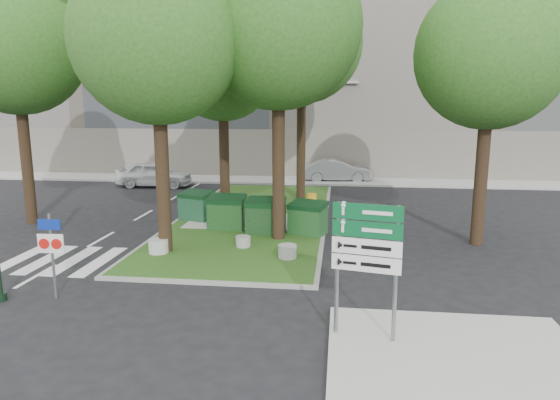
# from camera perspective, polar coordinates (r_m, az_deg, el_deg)

# --- Properties ---
(ground) EXTENTS (120.00, 120.00, 0.00)m
(ground) POSITION_cam_1_polar(r_m,az_deg,el_deg) (14.29, -10.54, -9.28)
(ground) COLOR black
(ground) RESTS_ON ground
(median_island) EXTENTS (6.00, 16.00, 0.12)m
(median_island) POSITION_cam_1_polar(r_m,az_deg,el_deg) (21.63, -2.97, -1.95)
(median_island) COLOR #1F4814
(median_island) RESTS_ON ground
(median_kerb) EXTENTS (6.30, 16.30, 0.10)m
(median_kerb) POSITION_cam_1_polar(r_m,az_deg,el_deg) (21.64, -2.97, -1.98)
(median_kerb) COLOR gray
(median_kerb) RESTS_ON ground
(sidewalk_corner) EXTENTS (5.00, 4.00, 0.12)m
(sidewalk_corner) POSITION_cam_1_polar(r_m,az_deg,el_deg) (10.72, 19.63, -16.58)
(sidewalk_corner) COLOR #999993
(sidewalk_corner) RESTS_ON ground
(building_sidewalk) EXTENTS (42.00, 3.00, 0.12)m
(building_sidewalk) POSITION_cam_1_polar(r_m,az_deg,el_deg) (31.91, -0.64, 2.28)
(building_sidewalk) COLOR #999993
(building_sidewalk) RESTS_ON ground
(zebra_crossing) EXTENTS (5.00, 3.00, 0.01)m
(zebra_crossing) POSITION_cam_1_polar(r_m,az_deg,el_deg) (17.03, -21.22, -6.50)
(zebra_crossing) COLOR silver
(zebra_crossing) RESTS_ON ground
(apartment_building) EXTENTS (41.00, 12.00, 16.00)m
(apartment_building) POSITION_cam_1_polar(r_m,az_deg,el_deg) (39.11, 0.83, 15.56)
(apartment_building) COLOR #C3AB92
(apartment_building) RESTS_ON ground
(tree_median_near_left) EXTENTS (5.20, 5.20, 10.53)m
(tree_median_near_left) POSITION_cam_1_polar(r_m,az_deg,el_deg) (16.48, -13.65, 19.12)
(tree_median_near_left) COLOR black
(tree_median_near_left) RESTS_ON ground
(tree_median_near_right) EXTENTS (5.60, 5.60, 11.46)m
(tree_median_near_right) POSITION_cam_1_polar(r_m,az_deg,el_deg) (17.71, 0.14, 21.01)
(tree_median_near_right) COLOR black
(tree_median_near_right) RESTS_ON ground
(tree_median_mid) EXTENTS (4.80, 4.80, 9.99)m
(tree_median_mid) POSITION_cam_1_polar(r_m,az_deg,el_deg) (22.50, -6.37, 16.23)
(tree_median_mid) COLOR black
(tree_median_mid) RESTS_ON ground
(tree_median_far) EXTENTS (5.80, 5.80, 11.93)m
(tree_median_far) POSITION_cam_1_polar(r_m,az_deg,el_deg) (25.13, 2.75, 18.81)
(tree_median_far) COLOR black
(tree_median_far) RESTS_ON ground
(tree_street_left) EXTENTS (5.40, 5.40, 11.00)m
(tree_street_left) POSITION_cam_1_polar(r_m,az_deg,el_deg) (22.79, -27.86, 16.70)
(tree_street_left) COLOR black
(tree_street_left) RESTS_ON ground
(tree_street_right) EXTENTS (5.00, 5.00, 10.06)m
(tree_street_right) POSITION_cam_1_polar(r_m,az_deg,el_deg) (18.61, 23.28, 16.55)
(tree_street_right) COLOR black
(tree_street_right) RESTS_ON ground
(dumpster_a) EXTENTS (1.55, 1.30, 1.22)m
(dumpster_a) POSITION_cam_1_polar(r_m,az_deg,el_deg) (21.08, -9.53, -0.63)
(dumpster_a) COLOR #0F391F
(dumpster_a) RESTS_ON median_island
(dumpster_b) EXTENTS (1.43, 1.02, 1.31)m
(dumpster_b) POSITION_cam_1_polar(r_m,az_deg,el_deg) (19.44, -6.08, -1.40)
(dumpster_b) COLOR #103711
(dumpster_b) RESTS_ON median_island
(dumpster_c) EXTENTS (1.48, 1.08, 1.33)m
(dumpster_c) POSITION_cam_1_polar(r_m,az_deg,el_deg) (18.64, -1.64, -1.85)
(dumpster_c) COLOR black
(dumpster_c) RESTS_ON median_island
(dumpster_d) EXTENTS (1.56, 1.33, 1.23)m
(dumpster_d) POSITION_cam_1_polar(r_m,az_deg,el_deg) (18.56, 3.19, -2.08)
(dumpster_d) COLOR #144116
(dumpster_d) RESTS_ON median_island
(bollard_left) EXTENTS (0.63, 0.63, 0.45)m
(bollard_left) POSITION_cam_1_polar(r_m,az_deg,el_deg) (16.75, -13.73, -5.13)
(bollard_left) COLOR #A8A8A3
(bollard_left) RESTS_ON median_island
(bollard_right) EXTENTS (0.58, 0.58, 0.41)m
(bollard_right) POSITION_cam_1_polar(r_m,az_deg,el_deg) (15.77, 0.84, -5.89)
(bollard_right) COLOR gray
(bollard_right) RESTS_ON median_island
(bollard_mid) EXTENTS (0.50, 0.50, 0.36)m
(bollard_mid) POSITION_cam_1_polar(r_m,az_deg,el_deg) (17.02, -4.23, -4.73)
(bollard_mid) COLOR gray
(bollard_mid) RESTS_ON median_island
(litter_bin) EXTENTS (0.45, 0.45, 0.79)m
(litter_bin) POSITION_cam_1_polar(r_m,az_deg,el_deg) (22.49, 3.62, -0.27)
(litter_bin) COLOR gold
(litter_bin) RESTS_ON median_island
(traffic_sign_pole) EXTENTS (0.67, 0.07, 2.22)m
(traffic_sign_pole) POSITION_cam_1_polar(r_m,az_deg,el_deg) (13.77, -24.66, -4.68)
(traffic_sign_pole) COLOR slate
(traffic_sign_pole) RESTS_ON ground
(directional_sign) EXTENTS (1.39, 0.35, 2.83)m
(directional_sign) POSITION_cam_1_polar(r_m,az_deg,el_deg) (10.27, 9.88, -5.63)
(directional_sign) COLOR slate
(directional_sign) RESTS_ON sidewalk_corner
(car_white) EXTENTS (4.47, 1.90, 1.51)m
(car_white) POSITION_cam_1_polar(r_m,az_deg,el_deg) (30.60, -14.18, 2.88)
(car_white) COLOR silver
(car_white) RESTS_ON ground
(car_silver) EXTENTS (4.43, 1.93, 1.42)m
(car_silver) POSITION_cam_1_polar(r_m,az_deg,el_deg) (31.81, 6.49, 3.36)
(car_silver) COLOR #93959A
(car_silver) RESTS_ON ground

